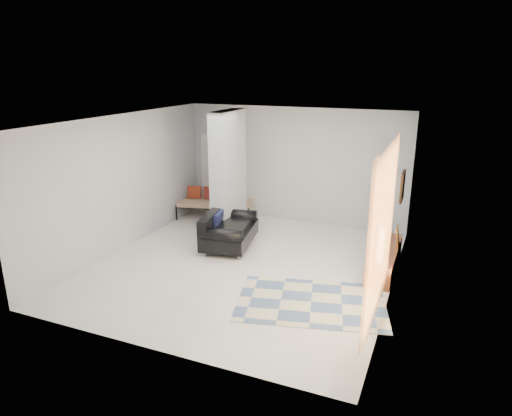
% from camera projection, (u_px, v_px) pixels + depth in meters
% --- Properties ---
extents(floor, '(6.00, 6.00, 0.00)m').
position_uv_depth(floor, '(245.00, 266.00, 8.87)').
color(floor, silver).
rests_on(floor, ground).
extents(ceiling, '(6.00, 6.00, 0.00)m').
position_uv_depth(ceiling, '(243.00, 120.00, 8.04)').
color(ceiling, white).
rests_on(ceiling, wall_back).
extents(wall_back, '(6.00, 0.00, 6.00)m').
position_uv_depth(wall_back, '(294.00, 166.00, 11.10)').
color(wall_back, silver).
rests_on(wall_back, ground).
extents(wall_front, '(6.00, 0.00, 6.00)m').
position_uv_depth(wall_front, '(148.00, 256.00, 5.81)').
color(wall_front, silver).
rests_on(wall_front, ground).
extents(wall_left, '(0.00, 6.00, 6.00)m').
position_uv_depth(wall_left, '(123.00, 183.00, 9.47)').
color(wall_left, silver).
rests_on(wall_left, ground).
extents(wall_right, '(0.00, 6.00, 6.00)m').
position_uv_depth(wall_right, '(397.00, 214.00, 7.45)').
color(wall_right, silver).
rests_on(wall_right, ground).
extents(partition_column, '(0.35, 1.20, 2.80)m').
position_uv_depth(partition_column, '(228.00, 174.00, 10.27)').
color(partition_column, '#ABB0B2').
rests_on(partition_column, floor).
extents(hallway_door, '(0.85, 0.06, 2.04)m').
position_uv_depth(hallway_door, '(217.00, 174.00, 11.95)').
color(hallway_door, white).
rests_on(hallway_door, floor).
extents(curtain, '(0.00, 2.55, 2.55)m').
position_uv_depth(curtain, '(383.00, 233.00, 6.45)').
color(curtain, '#F69440').
rests_on(curtain, wall_right).
extents(wall_art, '(0.04, 0.45, 0.55)m').
position_uv_depth(wall_art, '(403.00, 186.00, 8.18)').
color(wall_art, black).
rests_on(wall_art, wall_right).
extents(media_console, '(0.45, 1.92, 0.80)m').
position_uv_depth(media_console, '(384.00, 259.00, 8.68)').
color(media_console, brown).
rests_on(media_console, floor).
extents(loveseat, '(1.18, 1.71, 0.76)m').
position_uv_depth(loveseat, '(227.00, 230.00, 9.78)').
color(loveseat, silver).
rests_on(loveseat, floor).
extents(daybed, '(2.00, 1.22, 0.77)m').
position_uv_depth(daybed, '(215.00, 201.00, 11.63)').
color(daybed, black).
rests_on(daybed, floor).
extents(area_rug, '(2.72, 2.13, 0.01)m').
position_uv_depth(area_rug, '(311.00, 302.00, 7.49)').
color(area_rug, beige).
rests_on(area_rug, floor).
extents(cylinder_lamp, '(0.12, 0.12, 0.64)m').
position_uv_depth(cylinder_lamp, '(381.00, 245.00, 7.96)').
color(cylinder_lamp, silver).
rests_on(cylinder_lamp, media_console).
extents(bronze_figurine, '(0.13, 0.13, 0.24)m').
position_uv_depth(bronze_figurine, '(388.00, 232.00, 9.20)').
color(bronze_figurine, '#301F15').
rests_on(bronze_figurine, media_console).
extents(vase, '(0.21, 0.21, 0.19)m').
position_uv_depth(vase, '(381.00, 249.00, 8.38)').
color(vase, silver).
rests_on(vase, media_console).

